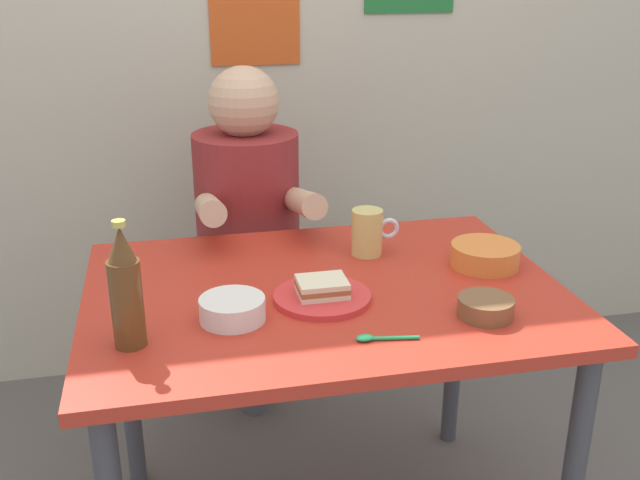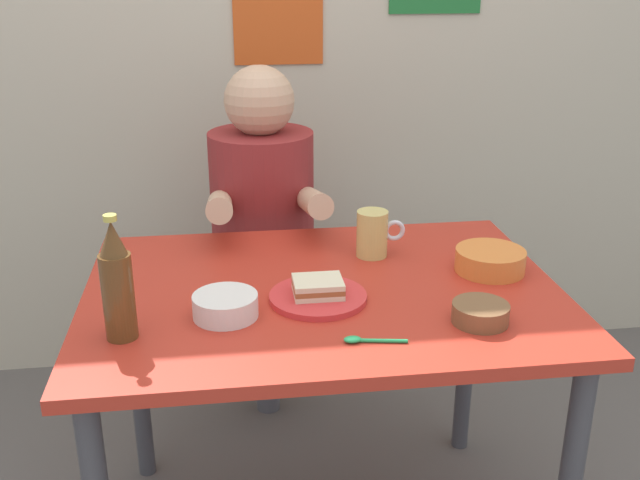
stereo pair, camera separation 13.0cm
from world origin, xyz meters
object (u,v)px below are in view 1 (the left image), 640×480
object	(u,v)px
beer_bottle	(126,290)
dining_table	(324,323)
sandwich	(322,287)
plate_orange	(322,297)
rice_bowl_white	(232,308)
person_seated	(248,200)
beer_mug	(368,232)
stool	(252,320)

from	to	relation	value
beer_bottle	dining_table	bearing A→B (deg)	22.63
beer_bottle	sandwich	bearing A→B (deg)	15.92
plate_orange	beer_bottle	world-z (taller)	beer_bottle
sandwich	rice_bowl_white	world-z (taller)	same
person_seated	sandwich	distance (m)	0.69
sandwich	beer_mug	world-z (taller)	beer_mug
sandwich	rice_bowl_white	distance (m)	0.21
stool	beer_bottle	bearing A→B (deg)	-112.25
sandwich	beer_bottle	bearing A→B (deg)	-164.08
dining_table	plate_orange	xyz separation A→B (m)	(-0.02, -0.06, 0.10)
dining_table	sandwich	world-z (taller)	sandwich
stool	rice_bowl_white	bearing A→B (deg)	-99.38
plate_orange	rice_bowl_white	xyz separation A→B (m)	(-0.21, -0.05, 0.02)
dining_table	plate_orange	distance (m)	0.12
stool	plate_orange	bearing A→B (deg)	-83.17
dining_table	stool	size ratio (longest dim) A/B	2.44
dining_table	plate_orange	size ratio (longest dim) A/B	5.00
beer_mug	beer_bottle	distance (m)	0.69
stool	beer_bottle	distance (m)	1.01
dining_table	beer_mug	size ratio (longest dim) A/B	8.73
person_seated	beer_bottle	xyz separation A→B (m)	(-0.33, -0.80, 0.09)
dining_table	beer_bottle	bearing A→B (deg)	-157.37
beer_bottle	rice_bowl_white	distance (m)	0.24
rice_bowl_white	dining_table	bearing A→B (deg)	27.31
beer_mug	beer_bottle	xyz separation A→B (m)	(-0.59, -0.36, 0.06)
sandwich	person_seated	bearing A→B (deg)	96.94
plate_orange	beer_bottle	size ratio (longest dim) A/B	0.84
beer_mug	person_seated	bearing A→B (deg)	120.37
rice_bowl_white	person_seated	bearing A→B (deg)	80.48
beer_mug	sandwich	bearing A→B (deg)	-125.71
beer_bottle	beer_mug	bearing A→B (deg)	31.49
beer_bottle	person_seated	bearing A→B (deg)	67.47
sandwich	rice_bowl_white	xyz separation A→B (m)	(-0.21, -0.05, -0.00)
plate_orange	sandwich	xyz separation A→B (m)	(-0.00, 0.00, 0.02)
dining_table	sandwich	bearing A→B (deg)	-107.46
dining_table	rice_bowl_white	bearing A→B (deg)	-152.69
beer_bottle	stool	bearing A→B (deg)	67.75
dining_table	rice_bowl_white	world-z (taller)	rice_bowl_white
plate_orange	sandwich	bearing A→B (deg)	104.04
plate_orange	sandwich	size ratio (longest dim) A/B	2.00
rice_bowl_white	stool	bearing A→B (deg)	80.62
beer_mug	rice_bowl_white	world-z (taller)	beer_mug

